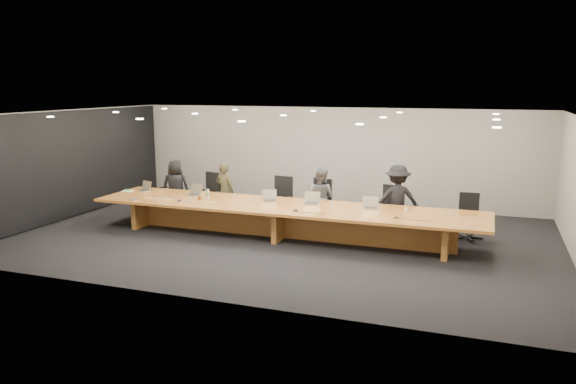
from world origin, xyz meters
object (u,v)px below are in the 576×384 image
Objects in this scene: chair_far_right at (468,216)px; laptop_b at (193,190)px; laptop_c at (270,195)px; paper_cup_near at (332,203)px; person_d at (397,200)px; chair_left at (208,195)px; paper_cup_far at (406,210)px; chair_right at (387,209)px; laptop_d at (311,198)px; mic_left at (179,200)px; chair_mid_right at (318,202)px; mic_right at (396,217)px; laptop_a at (143,186)px; person_a at (176,187)px; water_bottle at (208,194)px; chair_far_left at (169,192)px; mic_center at (295,210)px; amber_mug at (199,198)px; chair_mid_left at (279,199)px; av_box at (133,200)px; person_c at (320,198)px; conference_table at (284,215)px; laptop_e at (371,203)px; person_b at (225,191)px.

laptop_b is (-6.46, -0.98, 0.37)m from chair_far_right.
paper_cup_near is (1.48, 0.09, -0.10)m from laptop_c.
chair_left is at bearing -17.34° from person_d.
paper_cup_far is at bearing -26.68° from laptop_c.
chair_right is 1.84m from laptop_d.
laptop_d is at bearing 9.04° from person_d.
chair_mid_right is at bearing 29.72° from mic_left.
chair_far_right is 2.17m from mic_right.
laptop_a is at bearing 172.01° from laptop_d.
laptop_b is at bearing 117.85° from person_a.
chair_far_left is at bearing 146.61° from water_bottle.
chair_left is 4.75m from chair_right.
water_bottle is 1.66× the size of mic_center.
laptop_d is 3.21× the size of mic_right.
mic_center is (2.92, -0.09, 0.00)m from mic_left.
paper_cup_far is at bearing 79.08° from mic_right.
chair_far_left is 11.67× the size of amber_mug.
mic_right is (-1.36, -1.67, 0.24)m from chair_far_right.
chair_far_right is 4.79× the size of water_bottle.
chair_far_right is at bearing -12.39° from laptop_c.
chair_mid_left is 2.18m from laptop_b.
chair_mid_left is 0.72× the size of person_d.
mic_left is 2.92m from mic_center.
av_box is (-4.54, -1.09, -0.02)m from paper_cup_near.
person_c reaches higher than chair_mid_left.
conference_table is 8.56× the size of chair_far_right.
laptop_a reaches higher than av_box.
amber_mug is at bearing -145.21° from chair_right.
mic_left is at bearing -131.36° from chair_mid_left.
chair_far_right reaches higher than laptop_c.
av_box is at bearing 36.86° from person_c.
chair_left reaches higher than conference_table.
mic_right is at bearing 12.88° from laptop_a.
person_a is at bearing 179.01° from chair_far_right.
person_c is 3.15m from laptop_b.
laptop_c is (2.04, 0.00, -0.01)m from laptop_b.
person_c is at bearing -29.99° from chair_mid_right.
laptop_d is at bearing -169.92° from paper_cup_near.
person_c is 4.30× the size of laptop_c.
laptop_e reaches higher than conference_table.
paper_cup_near is 3.57m from mic_left.
person_a is 1.35m from laptop_b.
laptop_a is (-6.36, -0.81, 0.07)m from person_d.
laptop_c is 3.06× the size of mic_right.
chair_mid_left is at bearing 42.52° from mic_left.
chair_right is at bearing 158.56° from person_a.
person_b is 14.49× the size of amber_mug.
laptop_b is at bearing -6.36° from person_d.
laptop_c is at bearing 27.75° from av_box.
mic_center is (-3.51, -1.76, 0.24)m from chair_far_right.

